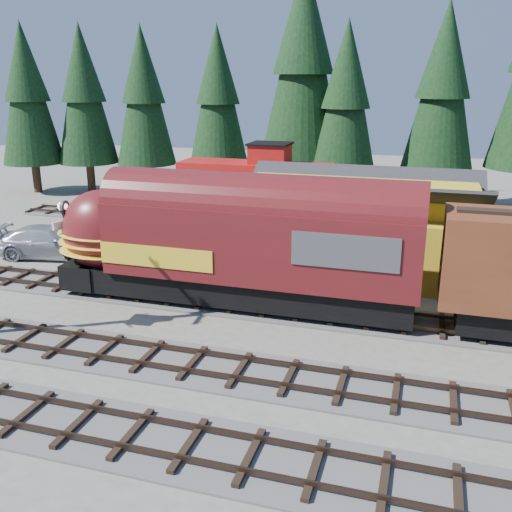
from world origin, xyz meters
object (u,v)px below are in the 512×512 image
(pickup_truck_b, at_px, (51,242))
(caboose, at_px, (256,189))
(depot, at_px, (357,217))
(locomotive, at_px, (222,248))
(pickup_truck_a, at_px, (124,246))

(pickup_truck_b, bearing_deg, caboose, -54.20)
(depot, relative_size, locomotive, 0.75)
(caboose, xyz_separation_m, pickup_truck_a, (-4.86, -9.70, -1.76))
(locomotive, bearing_deg, pickup_truck_a, 150.18)
(depot, distance_m, pickup_truck_b, 17.56)
(depot, xyz_separation_m, locomotive, (-5.22, -6.50, -0.26))
(pickup_truck_a, height_order, pickup_truck_b, pickup_truck_a)
(depot, relative_size, pickup_truck_b, 2.04)
(pickup_truck_a, relative_size, pickup_truck_b, 1.06)
(caboose, distance_m, pickup_truck_a, 10.99)
(caboose, bearing_deg, pickup_truck_a, -116.61)
(depot, xyz_separation_m, pickup_truck_a, (-12.72, -2.20, -2.04))
(locomotive, bearing_deg, caboose, 100.69)
(locomotive, distance_m, pickup_truck_a, 8.83)
(locomotive, xyz_separation_m, caboose, (-2.64, 14.00, -0.02))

